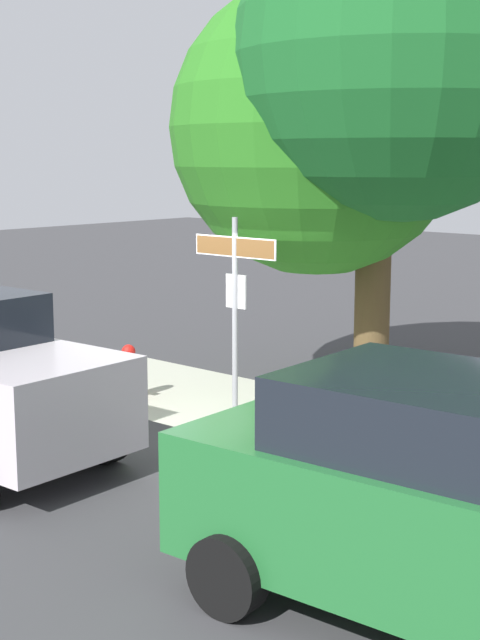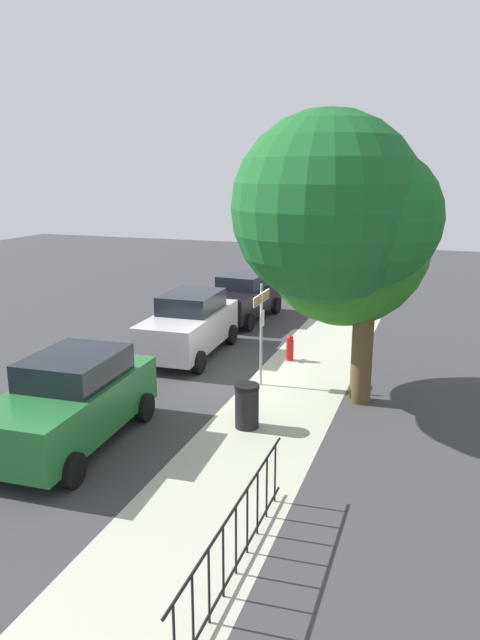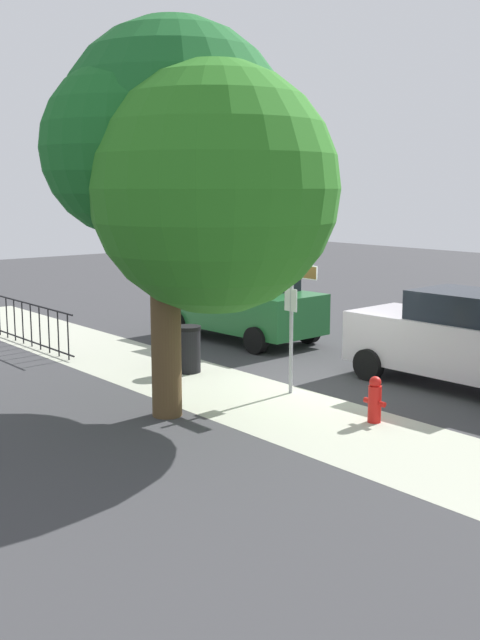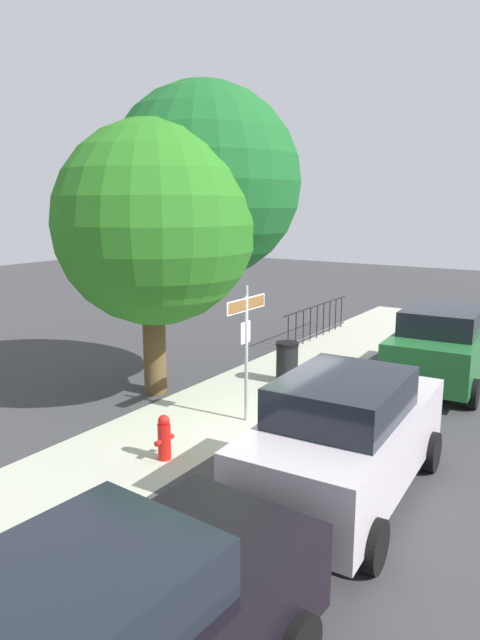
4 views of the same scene
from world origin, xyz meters
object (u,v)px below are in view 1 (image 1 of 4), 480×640
Objects in this scene: fire_hydrant at (129,372)px; trash_bin at (439,423)px; car_green at (460,506)px; shade_tree at (359,93)px; street_sign at (235,287)px.

fire_hydrant is 4.82m from trash_bin.
car_green is 7.30m from fire_hydrant.
shade_tree is 6.87× the size of trash_bin.
fire_hydrant is at bearing -176.43° from trash_bin.
trash_bin is at bearing -34.26° from shade_tree.
street_sign reaches higher than trash_bin.
shade_tree is 1.53× the size of car_green.
car_green reaches higher than fire_hydrant.
street_sign is 3.45× the size of fire_hydrant.
trash_bin is (4.81, 0.30, 0.11)m from fire_hydrant.
shade_tree is 4.58m from trash_bin.
fire_hydrant is (-2.22, 0.20, -1.44)m from street_sign.
fire_hydrant is at bearing 174.89° from street_sign.
street_sign is 3.15m from shade_tree.
street_sign is 2.74× the size of trash_bin.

